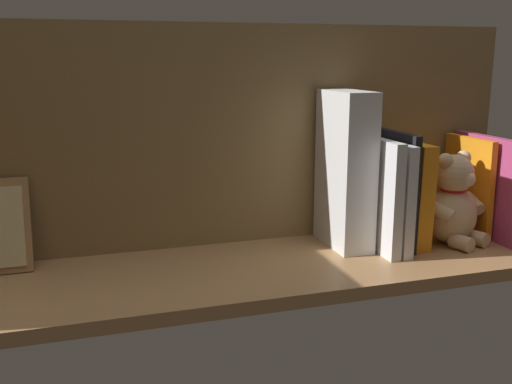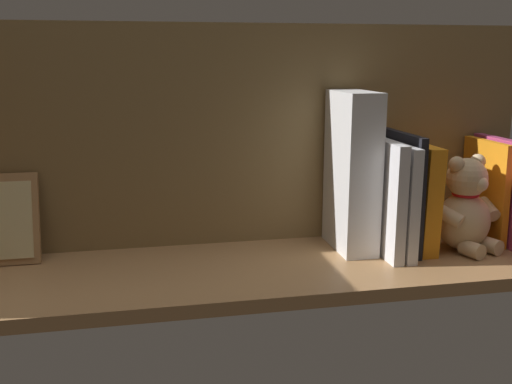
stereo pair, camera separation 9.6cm
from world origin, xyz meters
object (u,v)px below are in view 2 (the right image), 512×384
dictionary_thick_white (352,172)px  picture_frame_leaning (0,220)px  book_0 (503,192)px  teddy_bear (465,208)px

dictionary_thick_white → picture_frame_leaning: size_ratio=1.86×
book_0 → teddy_bear: (8.75, 1.88, -2.16)cm
teddy_bear → picture_frame_leaning: 80.64cm
book_0 → dictionary_thick_white: dictionary_thick_white is taller
teddy_bear → book_0: bearing=173.7°
book_0 → dictionary_thick_white: (28.62, -2.86, 4.43)cm
book_0 → picture_frame_leaning: 89.20cm
book_0 → picture_frame_leaning: book_0 is taller
dictionary_thick_white → picture_frame_leaning: 60.79cm
picture_frame_leaning → teddy_bear: bearing=173.7°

